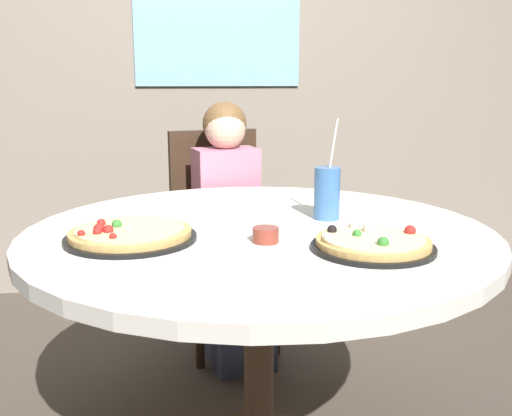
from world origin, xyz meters
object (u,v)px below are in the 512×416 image
Objects in this scene: pizza_cheese at (373,243)px; sauce_bowl at (266,235)px; chair_wooden at (220,226)px; dining_table at (259,257)px; diner_child at (232,247)px; soda_cup at (327,193)px; pizza_veggie at (130,234)px.

sauce_bowl is at bearing 155.84° from pizza_cheese.
dining_table is at bearing -88.97° from chair_wooden.
diner_child reaches higher than soda_cup.
soda_cup is at bearing -71.84° from diner_child.
chair_wooden is 0.88× the size of diner_child.
chair_wooden is 1.22m from pizza_cheese.
chair_wooden is 13.57× the size of sauce_bowl.
chair_wooden reaches higher than pizza_veggie.
sauce_bowl is at bearing -91.36° from diner_child.
soda_cup is (-0.02, 0.34, 0.06)m from pizza_cheese.
dining_table is 0.76m from diner_child.
chair_wooden is at bearing 99.48° from diner_child.
chair_wooden is 0.91m from soda_cup.
soda_cup reaches higher than sauce_bowl.
pizza_cheese is (0.25, -0.26, 0.10)m from dining_table.
pizza_veggie is 0.36m from sauce_bowl.
pizza_cheese is (0.26, -1.17, 0.24)m from chair_wooden.
chair_wooden reaches higher than dining_table.
pizza_cheese is at bearing -46.29° from dining_table.
diner_child is 0.93m from pizza_veggie.
diner_child is at bearing 88.94° from dining_table.
chair_wooden is at bearing 70.64° from pizza_veggie.
dining_table is at bearing 87.11° from sauce_bowl.
pizza_cheese is at bearing -86.76° from soda_cup.
diner_child is at bearing 108.16° from soda_cup.
dining_table is at bearing 133.71° from pizza_cheese.
dining_table is 19.17× the size of sauce_bowl.
pizza_veggie is 1.12× the size of pizza_cheese.
dining_table is 0.92m from chair_wooden.
soda_cup is 0.33m from sauce_bowl.
diner_child is (0.03, -0.18, -0.05)m from chair_wooden.
diner_child reaches higher than sauce_bowl.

